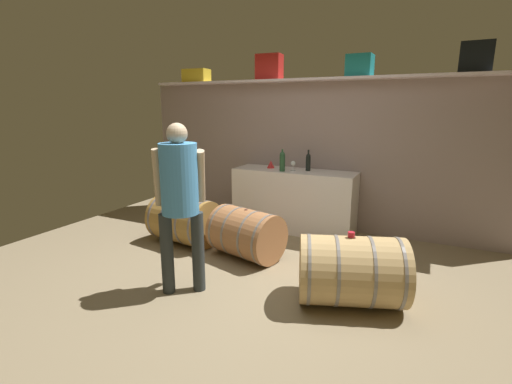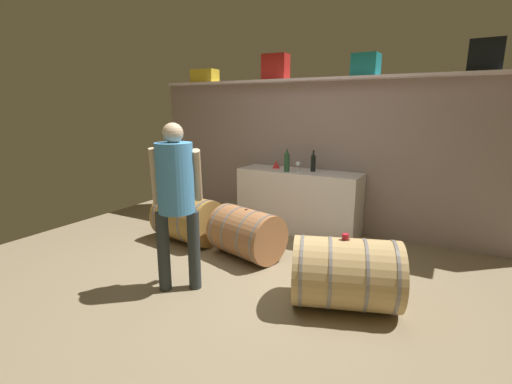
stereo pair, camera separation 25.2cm
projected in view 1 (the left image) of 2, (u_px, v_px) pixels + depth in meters
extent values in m
cube|color=#87775A|center=(268.00, 266.00, 4.16)|extent=(6.70, 7.59, 0.02)
cube|color=gray|center=(314.00, 156.00, 5.36)|extent=(5.50, 0.10, 2.11)
cube|color=silver|center=(313.00, 80.00, 4.98)|extent=(5.06, 0.40, 0.03)
cube|color=yellow|center=(196.00, 76.00, 5.77)|extent=(0.41, 0.27, 0.20)
cube|color=red|center=(269.00, 67.00, 5.22)|extent=(0.37, 0.25, 0.35)
cube|color=teal|center=(360.00, 66.00, 4.69)|extent=(0.33, 0.30, 0.28)
cube|color=black|center=(476.00, 57.00, 4.13)|extent=(0.35, 0.22, 0.34)
cube|color=white|center=(294.00, 200.00, 5.28)|extent=(1.75, 0.54, 0.88)
cylinder|color=black|center=(308.00, 164.00, 5.12)|extent=(0.07, 0.07, 0.20)
sphere|color=black|center=(308.00, 156.00, 5.10)|extent=(0.06, 0.06, 0.06)
cylinder|color=black|center=(308.00, 153.00, 5.09)|extent=(0.03, 0.03, 0.08)
cylinder|color=#285133|center=(282.00, 163.00, 5.08)|extent=(0.08, 0.08, 0.22)
sphere|color=#285133|center=(282.00, 154.00, 5.06)|extent=(0.07, 0.07, 0.07)
cylinder|color=#285133|center=(282.00, 151.00, 5.05)|extent=(0.03, 0.03, 0.06)
cylinder|color=white|center=(293.00, 171.00, 5.14)|extent=(0.08, 0.08, 0.00)
cylinder|color=white|center=(293.00, 168.00, 5.13)|extent=(0.01, 0.01, 0.08)
sphere|color=white|center=(293.00, 163.00, 5.12)|extent=(0.07, 0.07, 0.07)
sphere|color=maroon|center=(293.00, 164.00, 5.12)|extent=(0.04, 0.04, 0.04)
cone|color=red|center=(271.00, 164.00, 5.37)|extent=(0.11, 0.11, 0.11)
cylinder|color=tan|center=(351.00, 271.00, 3.29)|extent=(1.08, 0.91, 0.63)
cylinder|color=gray|center=(308.00, 269.00, 3.33)|extent=(0.24, 0.61, 0.64)
cylinder|color=gray|center=(335.00, 270.00, 3.30)|extent=(0.24, 0.61, 0.64)
cylinder|color=gray|center=(368.00, 272.00, 3.27)|extent=(0.24, 0.61, 0.64)
cylinder|color=gray|center=(396.00, 273.00, 3.25)|extent=(0.24, 0.61, 0.64)
cylinder|color=#8F574E|center=(354.00, 237.00, 3.21)|extent=(0.04, 0.04, 0.01)
cylinder|color=olive|center=(184.00, 220.00, 4.79)|extent=(0.91, 0.71, 0.61)
cylinder|color=slate|center=(166.00, 216.00, 4.98)|extent=(0.11, 0.62, 0.62)
cylinder|color=slate|center=(177.00, 218.00, 4.87)|extent=(0.11, 0.62, 0.62)
cylinder|color=slate|center=(192.00, 222.00, 4.72)|extent=(0.11, 0.62, 0.62)
cylinder|color=slate|center=(205.00, 225.00, 4.61)|extent=(0.11, 0.62, 0.62)
cylinder|color=#96583B|center=(183.00, 197.00, 4.72)|extent=(0.04, 0.04, 0.01)
cylinder|color=#A26A41|center=(246.00, 234.00, 4.33)|extent=(0.93, 0.77, 0.58)
cylinder|color=gray|center=(226.00, 228.00, 4.54)|extent=(0.18, 0.58, 0.59)
cylinder|color=gray|center=(238.00, 231.00, 4.41)|extent=(0.18, 0.58, 0.59)
cylinder|color=gray|center=(254.00, 236.00, 4.25)|extent=(0.18, 0.58, 0.59)
cylinder|color=gray|center=(269.00, 240.00, 4.11)|extent=(0.18, 0.58, 0.59)
cylinder|color=#8B5845|center=(246.00, 210.00, 4.26)|extent=(0.04, 0.04, 0.01)
cylinder|color=red|center=(351.00, 234.00, 3.22)|extent=(0.06, 0.06, 0.05)
cylinder|color=#2B3131|center=(198.00, 252.00, 3.52)|extent=(0.12, 0.12, 0.79)
cylinder|color=#2B3131|center=(167.00, 254.00, 3.48)|extent=(0.12, 0.12, 0.79)
cylinder|color=#468DC7|center=(179.00, 179.00, 3.33)|extent=(0.34, 0.34, 0.65)
sphere|color=tan|center=(177.00, 133.00, 3.24)|extent=(0.19, 0.19, 0.19)
cylinder|color=tan|center=(201.00, 176.00, 3.46)|extent=(0.23, 0.28, 0.54)
cylinder|color=tan|center=(158.00, 178.00, 3.40)|extent=(0.17, 0.19, 0.56)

